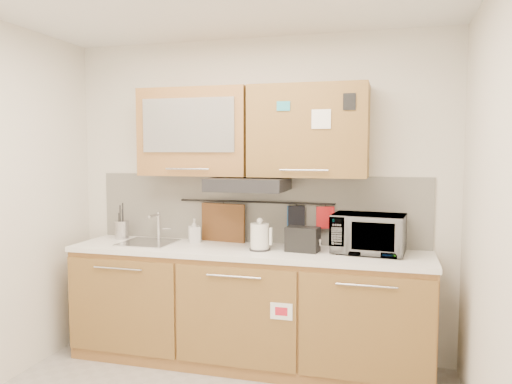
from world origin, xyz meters
The scene contains 18 objects.
wall_back centered at (0.00, 1.50, 1.30)m, with size 3.20×3.20×0.00m, color silver.
wall_right centered at (1.60, 0.00, 1.30)m, with size 3.00×3.00×0.00m, color silver.
base_cabinet centered at (0.00, 1.19, 0.41)m, with size 2.80×0.64×0.88m.
countertop centered at (0.00, 1.19, 0.90)m, with size 2.82×0.62×0.04m, color white.
backsplash centered at (0.00, 1.49, 1.20)m, with size 2.80×0.02×0.56m, color silver.
upper_cabinets centered at (0.00, 1.32, 1.83)m, with size 1.82×0.37×0.70m.
range_hood centered at (0.00, 1.25, 1.42)m, with size 0.60×0.46×0.10m, color black.
sink centered at (-0.85, 1.21, 0.92)m, with size 0.42×0.40×0.26m.
utensil_rail centered at (0.00, 1.45, 1.26)m, with size 0.02×0.02×1.30m, color black.
utensil_crock centered at (-1.17, 1.34, 1.00)m, with size 0.16×0.16×0.31m.
kettle centered at (0.12, 1.16, 1.02)m, with size 0.18×0.16×0.25m.
toaster centered at (0.44, 1.20, 1.02)m, with size 0.26×0.17×0.19m.
microwave centered at (0.92, 1.28, 1.07)m, with size 0.52×0.36×0.29m, color #999999.
soap_bottle centered at (-0.49, 1.34, 1.02)m, with size 0.09×0.09×0.20m, color #999999.
cutting_board centered at (-0.27, 1.44, 1.00)m, with size 0.39×0.03×0.48m, color brown.
oven_mitt centered at (0.34, 1.44, 1.13)m, with size 0.13×0.03×0.22m, color navy.
dark_pouch centered at (0.35, 1.44, 1.13)m, with size 0.13×0.04×0.21m, color black.
pot_holder centered at (0.58, 1.44, 1.15)m, with size 0.14×0.02×0.17m, color red.
Camera 1 is at (1.08, -2.49, 1.68)m, focal length 35.00 mm.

